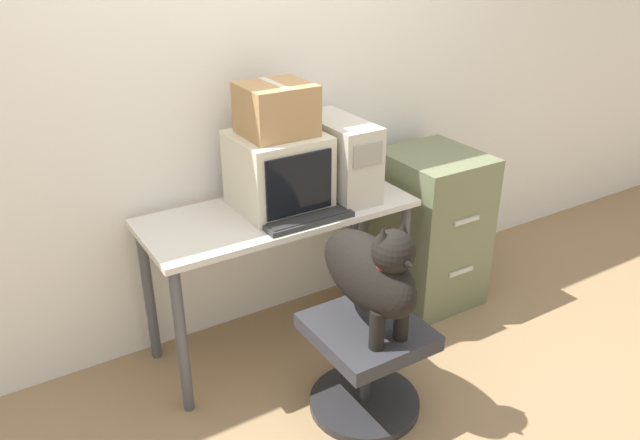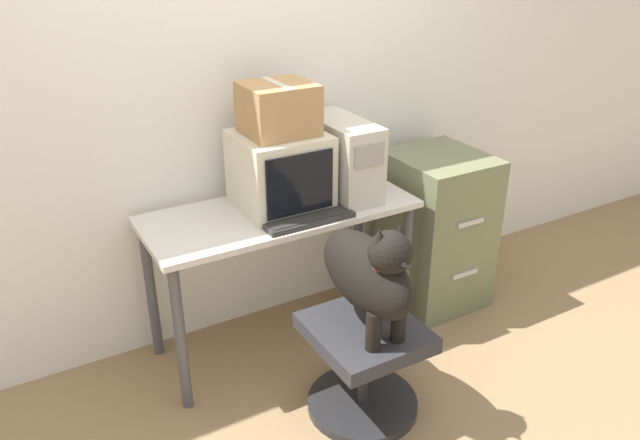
{
  "view_description": "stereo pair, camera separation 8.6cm",
  "coord_description": "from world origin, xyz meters",
  "px_view_note": "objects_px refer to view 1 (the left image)",
  "views": [
    {
      "loc": [
        -1.27,
        -2.16,
        2.02
      ],
      "look_at": [
        0.05,
        -0.02,
        0.82
      ],
      "focal_mm": 35.0,
      "sensor_mm": 36.0,
      "label": 1
    },
    {
      "loc": [
        -1.2,
        -2.2,
        2.02
      ],
      "look_at": [
        0.05,
        -0.02,
        0.82
      ],
      "focal_mm": 35.0,
      "sensor_mm": 36.0,
      "label": 2
    }
  ],
  "objects_px": {
    "dog": "(372,271)",
    "filing_cabinet": "(430,228)",
    "pc_tower": "(339,157)",
    "cardboard_box": "(276,109)",
    "office_chair": "(366,361)",
    "keyboard": "(306,218)",
    "crt_monitor": "(278,171)"
  },
  "relations": [
    {
      "from": "office_chair",
      "to": "cardboard_box",
      "type": "xyz_separation_m",
      "value": [
        -0.06,
        0.67,
        1.0
      ]
    },
    {
      "from": "keyboard",
      "to": "office_chair",
      "type": "relative_size",
      "value": 0.86
    },
    {
      "from": "office_chair",
      "to": "cardboard_box",
      "type": "height_order",
      "value": "cardboard_box"
    },
    {
      "from": "dog",
      "to": "filing_cabinet",
      "type": "height_order",
      "value": "dog"
    },
    {
      "from": "crt_monitor",
      "to": "filing_cabinet",
      "type": "xyz_separation_m",
      "value": [
        0.93,
        -0.08,
        -0.51
      ]
    },
    {
      "from": "office_chair",
      "to": "dog",
      "type": "height_order",
      "value": "dog"
    },
    {
      "from": "crt_monitor",
      "to": "keyboard",
      "type": "distance_m",
      "value": 0.27
    },
    {
      "from": "office_chair",
      "to": "filing_cabinet",
      "type": "bearing_deg",
      "value": 34.2
    },
    {
      "from": "dog",
      "to": "filing_cabinet",
      "type": "relative_size",
      "value": 0.65
    },
    {
      "from": "filing_cabinet",
      "to": "crt_monitor",
      "type": "bearing_deg",
      "value": 175.35
    },
    {
      "from": "cardboard_box",
      "to": "crt_monitor",
      "type": "bearing_deg",
      "value": -90.0
    },
    {
      "from": "pc_tower",
      "to": "keyboard",
      "type": "height_order",
      "value": "pc_tower"
    },
    {
      "from": "dog",
      "to": "filing_cabinet",
      "type": "distance_m",
      "value": 1.1
    },
    {
      "from": "pc_tower",
      "to": "filing_cabinet",
      "type": "relative_size",
      "value": 0.55
    },
    {
      "from": "pc_tower",
      "to": "dog",
      "type": "height_order",
      "value": "pc_tower"
    },
    {
      "from": "crt_monitor",
      "to": "cardboard_box",
      "type": "distance_m",
      "value": 0.3
    },
    {
      "from": "pc_tower",
      "to": "keyboard",
      "type": "distance_m",
      "value": 0.41
    },
    {
      "from": "pc_tower",
      "to": "dog",
      "type": "bearing_deg",
      "value": -112.29
    },
    {
      "from": "pc_tower",
      "to": "cardboard_box",
      "type": "xyz_separation_m",
      "value": [
        -0.34,
        0.02,
        0.29
      ]
    },
    {
      "from": "keyboard",
      "to": "filing_cabinet",
      "type": "bearing_deg",
      "value": 8.66
    },
    {
      "from": "office_chair",
      "to": "cardboard_box",
      "type": "bearing_deg",
      "value": 95.12
    },
    {
      "from": "crt_monitor",
      "to": "cardboard_box",
      "type": "bearing_deg",
      "value": 90.0
    },
    {
      "from": "crt_monitor",
      "to": "cardboard_box",
      "type": "height_order",
      "value": "cardboard_box"
    },
    {
      "from": "office_chair",
      "to": "pc_tower",
      "type": "bearing_deg",
      "value": 67.21
    },
    {
      "from": "dog",
      "to": "cardboard_box",
      "type": "distance_m",
      "value": 0.87
    },
    {
      "from": "dog",
      "to": "cardboard_box",
      "type": "height_order",
      "value": "cardboard_box"
    },
    {
      "from": "crt_monitor",
      "to": "cardboard_box",
      "type": "relative_size",
      "value": 1.31
    },
    {
      "from": "office_chair",
      "to": "filing_cabinet",
      "type": "relative_size",
      "value": 0.57
    },
    {
      "from": "office_chair",
      "to": "dog",
      "type": "distance_m",
      "value": 0.47
    },
    {
      "from": "pc_tower",
      "to": "cardboard_box",
      "type": "distance_m",
      "value": 0.44
    },
    {
      "from": "pc_tower",
      "to": "cardboard_box",
      "type": "bearing_deg",
      "value": 177.41
    },
    {
      "from": "crt_monitor",
      "to": "dog",
      "type": "bearing_deg",
      "value": -84.98
    }
  ]
}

